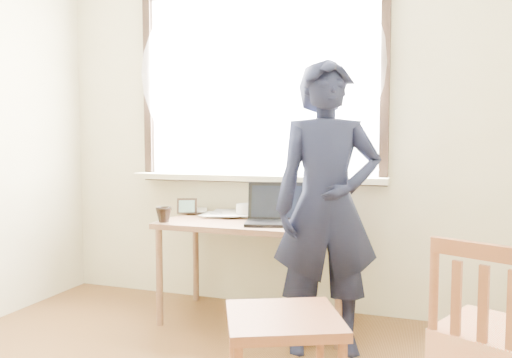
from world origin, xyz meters
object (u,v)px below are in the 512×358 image
(desk, at_px, (258,232))
(side_chair, at_px, (498,350))
(mug_white, at_px, (245,211))
(mug_dark, at_px, (164,215))
(work_chair, at_px, (283,332))
(laptop, at_px, (276,214))
(person, at_px, (327,207))

(desk, bearing_deg, side_chair, -41.47)
(mug_white, relative_size, mug_dark, 1.15)
(mug_white, bearing_deg, work_chair, -63.05)
(mug_white, bearing_deg, desk, -43.27)
(laptop, height_order, mug_white, laptop)
(side_chair, relative_size, person, 0.52)
(work_chair, bearing_deg, desk, 113.89)
(mug_dark, bearing_deg, person, -3.96)
(mug_white, xyz_separation_m, work_chair, (0.63, -1.24, -0.32))
(desk, relative_size, work_chair, 2.07)
(work_chair, distance_m, side_chair, 0.80)
(laptop, xyz_separation_m, work_chair, (0.36, -1.08, -0.33))
(desk, bearing_deg, person, -30.46)
(mug_white, xyz_separation_m, mug_dark, (-0.42, -0.36, 0.00))
(laptop, distance_m, side_chair, 1.63)
(desk, bearing_deg, work_chair, -66.11)
(person, bearing_deg, mug_white, 127.45)
(side_chair, bearing_deg, mug_white, 138.35)
(work_chair, xyz_separation_m, person, (0.02, 0.81, 0.42))
(laptop, bearing_deg, mug_white, 149.75)
(desk, distance_m, work_chair, 1.23)
(work_chair, height_order, side_chair, side_chair)
(side_chair, bearing_deg, laptop, 136.11)
(work_chair, distance_m, person, 0.91)
(laptop, distance_m, person, 0.48)
(side_chair, bearing_deg, desk, 138.53)
(desk, distance_m, side_chair, 1.73)
(mug_white, relative_size, person, 0.07)
(mug_white, xyz_separation_m, side_chair, (1.43, -1.27, -0.27))
(mug_white, height_order, side_chair, side_chair)
(laptop, bearing_deg, desk, 168.14)
(desk, distance_m, mug_white, 0.22)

